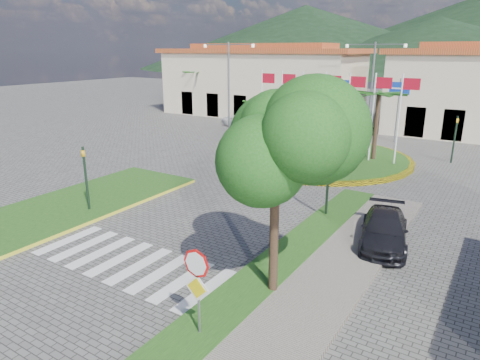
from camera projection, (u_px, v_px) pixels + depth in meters
The scene contains 21 objects.
ground at pixel (24, 316), 12.44m from camera, with size 160.00×160.00×0.00m, color #5A5755.
sidewalk_right at pixel (234, 350), 10.94m from camera, with size 4.00×28.00×0.15m, color gray.
verge_right at pixel (197, 333), 11.56m from camera, with size 1.60×28.00×0.18m, color #1F4C15.
median_left at pixel (63, 209), 20.60m from camera, with size 5.00×14.00×0.18m, color #1F4C15.
crosswalk at pixel (127, 261), 15.66m from camera, with size 8.00×3.00×0.01m, color silver.
roundabout_island at pixel (319, 157), 30.10m from camera, with size 12.70×12.70×6.00m.
stop_sign at pixel (197, 279), 10.97m from camera, with size 0.80×0.11×2.65m.
deciduous_tree at pixel (277, 133), 12.12m from camera, with size 3.60×3.60×6.80m.
traffic_light_left at pixel (85, 173), 19.79m from camera, with size 0.15×0.18×3.20m.
traffic_light_right at pixel (328, 177), 19.22m from camera, with size 0.15×0.18×3.20m.
traffic_light_far at pixel (455, 135), 28.69m from camera, with size 0.18×0.15×3.20m.
direction_sign_west at pixel (340, 96), 37.37m from camera, with size 1.60×0.14×5.20m.
direction_sign_east at pixel (399, 99), 34.80m from camera, with size 1.60×0.14×5.20m.
street_lamp_centre at pixel (372, 87), 34.77m from camera, with size 4.80×0.16×8.00m.
street_lamp_west at pixel (229, 87), 35.09m from camera, with size 4.80×0.16×8.00m.
building_left at pixel (261, 81), 49.11m from camera, with size 23.32×9.54×8.05m.
hill_far_west at pixel (305, 38), 150.28m from camera, with size 140.00×140.00×22.00m, color black.
hill_near_back at pixel (437, 47), 119.93m from camera, with size 110.00×110.00×16.00m, color black.
white_van at pixel (239, 121), 42.52m from camera, with size 1.86×4.04×1.12m, color white.
car_dark_a at pixel (357, 127), 39.14m from camera, with size 1.51×3.76×1.28m, color black.
car_side_right at pixel (384, 230), 16.88m from camera, with size 1.74×4.28×1.24m, color black.
Camera 1 is at (11.08, -5.65, 7.46)m, focal length 32.00 mm.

